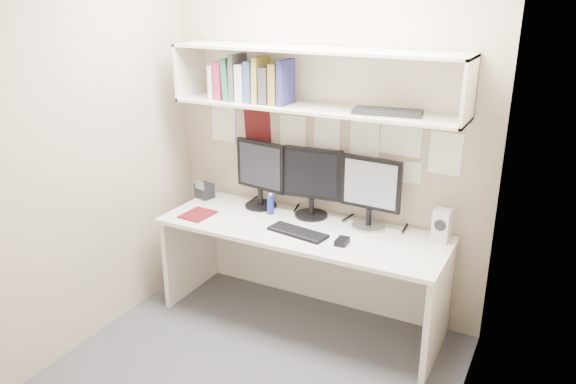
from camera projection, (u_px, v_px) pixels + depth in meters
The scene contains 19 objects.
floor at pixel (257, 368), 3.57m from camera, with size 2.40×2.00×0.01m, color #424246.
wall_back at pixel (325, 136), 3.97m from camera, with size 2.40×0.02×2.60m, color tan.
wall_front at pixel (127, 241), 2.29m from camera, with size 2.40×0.02×2.60m, color tan.
wall_left at pixel (94, 148), 3.65m from camera, with size 0.02×2.00×2.60m, color tan.
wall_right at pixel (474, 210), 2.61m from camera, with size 0.02×2.00×2.60m, color tan.
desk at pixel (302, 274), 3.99m from camera, with size 2.00×0.70×0.73m.
overhead_hutch at pixel (318, 78), 3.71m from camera, with size 2.00×0.38×0.40m.
pinned_papers at pixel (324, 143), 3.98m from camera, with size 1.92×0.01×0.48m, color white, non-canonical shape.
monitor_left at pixel (261, 172), 4.15m from camera, with size 0.43×0.24×0.50m.
monitor_center at pixel (312, 180), 3.97m from camera, with size 0.44×0.24×0.51m.
monitor_right at pixel (371, 190), 3.78m from camera, with size 0.43×0.23×0.49m.
keyboard at pixel (298, 232), 3.76m from camera, with size 0.41×0.15×0.02m, color black.
mouse at pixel (342, 241), 3.60m from camera, with size 0.07×0.12×0.04m, color black.
speaker at pixel (442, 225), 3.62m from camera, with size 0.11×0.12×0.21m.
blue_bottle at pixel (271, 204), 4.07m from camera, with size 0.05×0.05×0.16m.
maroon_notebook at pixel (198, 214), 4.07m from camera, with size 0.19×0.24×0.01m, color #560E12.
desk_phone at pixel (204, 191), 4.40m from camera, with size 0.15×0.14×0.15m.
book_stack at pixel (251, 81), 3.86m from camera, with size 0.59×0.20×0.32m.
hutch_tray at pixel (387, 112), 3.49m from camera, with size 0.43×0.16×0.03m, color black.
Camera 1 is at (1.55, -2.55, 2.26)m, focal length 35.00 mm.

